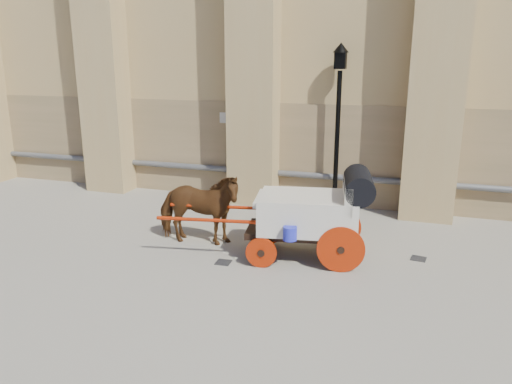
% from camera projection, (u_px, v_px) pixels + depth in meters
% --- Properties ---
extents(ground, '(90.00, 90.00, 0.00)m').
position_uv_depth(ground, '(247.00, 247.00, 11.73)').
color(ground, slate).
rests_on(ground, ground).
extents(horse, '(2.18, 1.17, 1.76)m').
position_uv_depth(horse, '(198.00, 209.00, 11.72)').
color(horse, '#5B3518').
rests_on(horse, ground).
extents(carriage, '(4.77, 1.99, 2.03)m').
position_uv_depth(carriage, '(315.00, 211.00, 10.86)').
color(carriage, black).
rests_on(carriage, ground).
extents(street_lamp, '(0.44, 0.44, 4.69)m').
position_uv_depth(street_lamp, '(338.00, 124.00, 13.94)').
color(street_lamp, black).
rests_on(street_lamp, ground).
extents(drain_grate_near, '(0.33, 0.33, 0.01)m').
position_uv_depth(drain_grate_near, '(223.00, 262.00, 10.87)').
color(drain_grate_near, black).
rests_on(drain_grate_near, ground).
extents(drain_grate_far, '(0.36, 0.36, 0.01)m').
position_uv_depth(drain_grate_far, '(419.00, 259.00, 11.07)').
color(drain_grate_far, black).
rests_on(drain_grate_far, ground).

